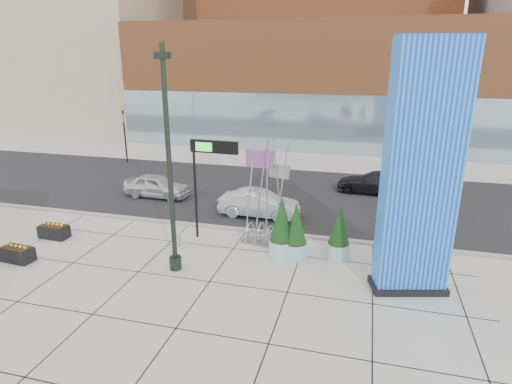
% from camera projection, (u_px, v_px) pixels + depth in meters
% --- Properties ---
extents(ground, '(160.00, 160.00, 0.00)m').
position_uv_depth(ground, '(195.00, 266.00, 17.39)').
color(ground, '#9E9991').
rests_on(ground, ground).
extents(street_asphalt, '(80.00, 12.00, 0.02)m').
position_uv_depth(street_asphalt, '(257.00, 193.00, 26.58)').
color(street_asphalt, black).
rests_on(street_asphalt, ground).
extents(curb_edge, '(80.00, 0.30, 0.12)m').
position_uv_depth(curb_edge, '(226.00, 228.00, 21.05)').
color(curb_edge, gray).
rests_on(curb_edge, ground).
extents(tower_podium, '(34.00, 10.00, 11.00)m').
position_uv_depth(tower_podium, '(313.00, 84.00, 40.29)').
color(tower_podium, '#A4592F').
rests_on(tower_podium, ground).
extents(tower_glass_front, '(34.00, 0.60, 5.00)m').
position_uv_depth(tower_glass_front, '(304.00, 124.00, 36.80)').
color(tower_glass_front, '#8CA5B2').
rests_on(tower_glass_front, ground).
extents(blue_pylon, '(2.86, 1.81, 8.81)m').
position_uv_depth(blue_pylon, '(420.00, 178.00, 14.44)').
color(blue_pylon, '#0D33CC').
rests_on(blue_pylon, ground).
extents(lamp_post, '(0.55, 0.47, 8.62)m').
position_uv_depth(lamp_post, '(171.00, 185.00, 16.10)').
color(lamp_post, black).
rests_on(lamp_post, ground).
extents(public_art_sculpture, '(2.26, 1.34, 4.87)m').
position_uv_depth(public_art_sculpture, '(266.00, 216.00, 19.21)').
color(public_art_sculpture, '#A5A8AA').
rests_on(public_art_sculpture, ground).
extents(concrete_bollard, '(0.32, 0.32, 0.62)m').
position_uv_depth(concrete_bollard, '(177.00, 240.00, 19.12)').
color(concrete_bollard, gray).
rests_on(concrete_bollard, ground).
extents(overhead_street_sign, '(2.20, 0.29, 4.66)m').
position_uv_depth(overhead_street_sign, '(211.00, 155.00, 18.78)').
color(overhead_street_sign, black).
rests_on(overhead_street_sign, ground).
extents(round_planter_east, '(0.97, 0.97, 2.42)m').
position_uv_depth(round_planter_east, '(339.00, 233.00, 17.76)').
color(round_planter_east, '#8EBEBF').
rests_on(round_planter_east, ground).
extents(round_planter_mid, '(1.09, 1.09, 2.72)m').
position_uv_depth(round_planter_mid, '(282.00, 228.00, 17.87)').
color(round_planter_mid, '#8EBEBF').
rests_on(round_planter_mid, ground).
extents(round_planter_west, '(1.00, 1.00, 2.50)m').
position_uv_depth(round_planter_west, '(296.00, 232.00, 17.76)').
color(round_planter_west, '#8EBEBF').
rests_on(round_planter_west, ground).
extents(box_planter_north, '(1.38, 0.73, 0.75)m').
position_uv_depth(box_planter_north, '(54.00, 231.00, 20.01)').
color(box_planter_north, black).
rests_on(box_planter_north, ground).
extents(box_planter_south, '(1.41, 0.78, 0.75)m').
position_uv_depth(box_planter_south, '(17.00, 253.00, 17.75)').
color(box_planter_south, black).
rests_on(box_planter_south, ground).
extents(car_white_west, '(4.02, 1.76, 1.35)m').
position_uv_depth(car_white_west, '(157.00, 186.00, 25.64)').
color(car_white_west, silver).
rests_on(car_white_west, ground).
extents(car_silver_mid, '(4.23, 1.56, 1.38)m').
position_uv_depth(car_silver_mid, '(259.00, 204.00, 22.52)').
color(car_silver_mid, '#B8BAC1').
rests_on(car_silver_mid, ground).
extents(car_dark_east, '(4.74, 2.29, 1.33)m').
position_uv_depth(car_dark_east, '(375.00, 183.00, 26.34)').
color(car_dark_east, black).
rests_on(car_dark_east, ground).
extents(traffic_signal, '(0.15, 0.18, 4.10)m').
position_uv_depth(traffic_signal, '(125.00, 134.00, 33.38)').
color(traffic_signal, black).
rests_on(traffic_signal, ground).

